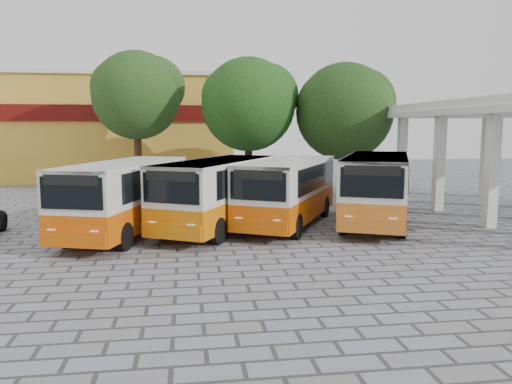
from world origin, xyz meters
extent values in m
plane|color=slate|center=(0.00, 0.00, 0.00)|extent=(90.00, 90.00, 0.00)
cube|color=silver|center=(7.85, 10.50, 2.50)|extent=(0.45, 0.45, 5.00)
cube|color=silver|center=(13.15, 10.50, 2.50)|extent=(0.45, 0.45, 5.00)
cube|color=gold|center=(-11.00, 26.00, 4.00)|extent=(20.00, 10.00, 8.00)
cube|color=#590C0A|center=(-11.00, 20.90, 5.20)|extent=(20.00, 0.20, 1.20)
cube|color=silver|center=(-11.00, 26.00, 8.15)|extent=(20.40, 10.40, 0.30)
cube|color=#C84A00|center=(-7.00, 2.61, 0.88)|extent=(4.62, 8.11, 1.02)
cube|color=silver|center=(-7.00, 2.61, 2.10)|extent=(4.62, 8.11, 1.43)
cube|color=silver|center=(-7.00, 2.61, 2.76)|extent=(4.67, 8.12, 0.12)
cube|color=black|center=(-8.19, 2.61, 2.12)|extent=(2.03, 6.11, 1.02)
cube|color=black|center=(-5.81, 2.61, 2.12)|extent=(2.03, 6.11, 1.02)
cube|color=black|center=(-7.00, -1.29, 2.12)|extent=(2.00, 0.69, 1.02)
cube|color=black|center=(-7.00, -1.29, 2.52)|extent=(1.77, 0.63, 0.33)
cylinder|color=black|center=(-8.05, 0.09, 0.49)|extent=(0.27, 0.97, 0.97)
cylinder|color=black|center=(-5.95, 0.09, 0.49)|extent=(0.27, 0.97, 0.97)
cylinder|color=black|center=(-8.05, 5.14, 0.49)|extent=(0.27, 0.97, 0.97)
cylinder|color=black|center=(-5.95, 5.14, 0.49)|extent=(0.27, 0.97, 0.97)
cube|color=#C86300|center=(-3.32, 3.08, 0.88)|extent=(5.76, 8.00, 1.03)
cube|color=silver|center=(-3.32, 3.08, 2.12)|extent=(5.76, 8.00, 1.44)
cube|color=silver|center=(-3.32, 3.08, 2.78)|extent=(5.80, 8.02, 0.12)
cube|color=black|center=(-4.52, 3.08, 2.13)|extent=(3.09, 5.71, 1.03)
cube|color=black|center=(-2.13, 3.08, 2.13)|extent=(3.09, 5.71, 1.03)
cube|color=black|center=(-3.32, -0.85, 2.13)|extent=(1.88, 1.04, 1.03)
cube|color=black|center=(-3.32, -0.85, 2.54)|extent=(1.66, 0.93, 0.33)
cylinder|color=black|center=(-4.38, 0.54, 0.49)|extent=(0.27, 0.98, 0.98)
cylinder|color=black|center=(-2.27, 0.54, 0.49)|extent=(0.27, 0.98, 0.98)
cylinder|color=black|center=(-4.38, 5.62, 0.49)|extent=(0.27, 0.98, 0.98)
cylinder|color=black|center=(-2.27, 5.62, 0.49)|extent=(0.27, 0.98, 0.98)
cube|color=#C24B00|center=(-0.37, 3.49, 0.87)|extent=(5.64, 7.87, 1.01)
cube|color=silver|center=(-0.37, 3.49, 2.08)|extent=(5.64, 7.87, 1.41)
cube|color=silver|center=(-0.37, 3.49, 2.73)|extent=(5.68, 7.89, 0.12)
cube|color=black|center=(-1.54, 3.49, 2.09)|extent=(3.02, 5.62, 1.01)
cube|color=black|center=(0.81, 3.49, 2.09)|extent=(3.02, 5.62, 1.01)
cube|color=black|center=(-0.37, -0.37, 2.09)|extent=(1.85, 1.01, 1.01)
cube|color=black|center=(-0.37, -0.37, 2.50)|extent=(1.64, 0.91, 0.33)
cylinder|color=black|center=(-1.40, 0.99, 0.48)|extent=(0.27, 0.96, 0.96)
cylinder|color=black|center=(0.67, 0.99, 0.48)|extent=(0.27, 0.96, 0.96)
cylinder|color=black|center=(-1.40, 5.99, 0.48)|extent=(0.27, 0.96, 0.96)
cylinder|color=black|center=(0.67, 5.99, 0.48)|extent=(0.27, 0.96, 0.96)
cube|color=#C06115|center=(3.45, 3.25, 0.92)|extent=(5.57, 8.44, 1.07)
cube|color=silver|center=(3.45, 3.25, 2.21)|extent=(5.57, 8.44, 1.50)
cube|color=silver|center=(3.45, 3.25, 2.89)|extent=(5.61, 8.46, 0.12)
cube|color=black|center=(2.21, 3.25, 2.22)|extent=(2.80, 6.15, 1.07)
cube|color=black|center=(4.70, 3.25, 2.22)|extent=(2.80, 6.15, 1.07)
cube|color=black|center=(3.45, -0.84, 2.22)|extent=(2.02, 0.94, 1.07)
cube|color=black|center=(3.45, -0.84, 2.65)|extent=(1.79, 0.85, 0.35)
cylinder|color=black|center=(2.35, 0.60, 0.51)|extent=(0.29, 1.02, 1.02)
cylinder|color=black|center=(4.55, 0.60, 0.51)|extent=(0.29, 1.02, 1.02)
cylinder|color=black|center=(2.35, 5.90, 0.51)|extent=(0.29, 1.02, 1.02)
cylinder|color=black|center=(4.55, 5.90, 0.51)|extent=(0.29, 1.02, 1.02)
cylinder|color=#492915|center=(-7.71, 16.30, 2.17)|extent=(0.47, 0.47, 4.35)
sphere|color=#1C3E0F|center=(-7.71, 16.30, 6.20)|extent=(5.68, 5.68, 5.68)
sphere|color=#1C3E0F|center=(-6.57, 16.60, 6.77)|extent=(3.98, 3.98, 3.98)
sphere|color=#1C3E0F|center=(-8.70, 16.10, 6.63)|extent=(3.70, 3.70, 3.70)
cylinder|color=#312014|center=(-0.71, 14.09, 2.01)|extent=(0.48, 0.48, 4.01)
sphere|color=#14410B|center=(-0.71, 14.09, 5.57)|extent=(5.82, 5.82, 5.82)
sphere|color=#14410B|center=(0.45, 14.39, 6.15)|extent=(4.08, 4.08, 4.08)
sphere|color=#14410B|center=(-1.73, 13.89, 6.00)|extent=(3.78, 3.78, 3.78)
cylinder|color=#392A17|center=(5.30, 13.51, 1.91)|extent=(0.40, 0.40, 3.81)
sphere|color=#15350B|center=(5.30, 13.51, 5.13)|extent=(6.11, 6.11, 6.11)
sphere|color=#15350B|center=(6.52, 13.81, 5.74)|extent=(4.28, 4.28, 4.28)
sphere|color=#15350B|center=(4.23, 13.31, 5.59)|extent=(3.97, 3.97, 3.97)
camera|label=1|loc=(-4.70, -17.09, 4.14)|focal=35.00mm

